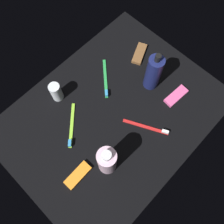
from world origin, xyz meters
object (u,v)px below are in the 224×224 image
Objects in this scene: bodywash_bottle at (107,161)px; deodorant_stick at (56,92)px; lotion_bottle at (153,73)px; toothbrush_green at (105,80)px; toothbrush_red at (148,127)px; snack_bar_orange at (78,175)px; toothbrush_lime at (71,127)px; snack_bar_pink at (176,96)px; snack_bar_brown at (139,54)px.

bodywash_bottle reaches higher than deodorant_stick.
toothbrush_green is at bearing -49.97° from lotion_bottle.
deodorant_stick is 0.53× the size of toothbrush_red.
deodorant_stick is 20.78cm from toothbrush_green.
toothbrush_green is 39.70cm from snack_bar_orange.
toothbrush_lime is at bearing -127.07° from snack_bar_orange.
lotion_bottle is 1.20× the size of toothbrush_red.
snack_bar_pink is at bearing 133.99° from deodorant_stick.
snack_bar_orange is 1.00× the size of snack_bar_pink.
deodorant_stick reaches higher than snack_bar_pink.
snack_bar_orange is at bearing 61.00° from deodorant_stick.
snack_bar_pink is (-2.66, 11.43, -8.05)cm from lotion_bottle.
toothbrush_lime is 1.34× the size of snack_bar_brown.
deodorant_stick is 15.16cm from toothbrush_lime.
toothbrush_lime and toothbrush_green have the same top height.
snack_bar_brown is 1.00× the size of snack_bar_pink.
toothbrush_green is 19.59cm from snack_bar_brown.
snack_bar_brown is 24.67cm from snack_bar_pink.
bodywash_bottle reaches higher than snack_bar_orange.
bodywash_bottle reaches higher than toothbrush_lime.
toothbrush_green is (-18.51, 8.66, -3.81)cm from deodorant_stick.
deodorant_stick is 0.62× the size of toothbrush_green.
toothbrush_red is 17.83cm from snack_bar_pink.
bodywash_bottle is 35.69cm from toothbrush_green.
toothbrush_lime is 43.61cm from snack_bar_pink.
bodywash_bottle is at bearing 16.43° from lotion_bottle.
lotion_bottle is 2.26× the size of deodorant_stick.
deodorant_stick is (-5.82, -33.60, -3.94)cm from bodywash_bottle.
deodorant_stick reaches higher than toothbrush_green.
toothbrush_green reaches higher than snack_bar_pink.
toothbrush_red reaches higher than snack_bar_orange.
snack_bar_orange is (10.01, -5.03, -7.60)cm from bodywash_bottle.
deodorant_stick is 38.41cm from toothbrush_red.
snack_bar_brown is at bearing -97.29° from snack_bar_pink.
deodorant_stick reaches higher than snack_bar_brown.
snack_bar_brown is at bearing 165.07° from deodorant_stick.
lotion_bottle is 38.36cm from deodorant_stick.
deodorant_stick is at bearing -39.32° from snack_bar_brown.
toothbrush_red and toothbrush_green have the same top height.
toothbrush_red is at bearing 176.14° from bodywash_bottle.
bodywash_bottle reaches higher than snack_bar_brown.
snack_bar_orange is (34.34, 19.91, 0.14)cm from toothbrush_green.
snack_bar_pink is (-14.62, 25.66, 0.14)cm from toothbrush_green.
snack_bar_pink is at bearing 151.76° from toothbrush_lime.
lotion_bottle reaches higher than snack_bar_orange.
deodorant_stick is 47.84cm from snack_bar_pink.
deodorant_stick is (30.46, -22.89, -4.38)cm from lotion_bottle.
bodywash_bottle is 1.29× the size of toothbrush_green.
lotion_bottle is 1.92× the size of snack_bar_pink.
bodywash_bottle is 1.76× the size of snack_bar_pink.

